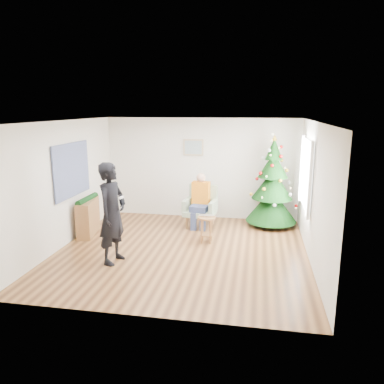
% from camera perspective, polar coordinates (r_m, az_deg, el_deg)
% --- Properties ---
extents(floor, '(5.00, 5.00, 0.00)m').
position_cam_1_polar(floor, '(7.73, -1.53, -8.93)').
color(floor, brown).
rests_on(floor, ground).
extents(ceiling, '(5.00, 5.00, 0.00)m').
position_cam_1_polar(ceiling, '(7.18, -1.66, 10.72)').
color(ceiling, white).
rests_on(ceiling, wall_back).
extents(wall_back, '(5.00, 0.00, 5.00)m').
position_cam_1_polar(wall_back, '(9.76, 1.39, 3.61)').
color(wall_back, silver).
rests_on(wall_back, floor).
extents(wall_front, '(5.00, 0.00, 5.00)m').
position_cam_1_polar(wall_front, '(5.01, -7.44, -5.48)').
color(wall_front, silver).
rests_on(wall_front, floor).
extents(wall_left, '(0.00, 5.00, 5.00)m').
position_cam_1_polar(wall_left, '(8.22, -18.93, 1.16)').
color(wall_left, silver).
rests_on(wall_left, floor).
extents(wall_right, '(0.00, 5.00, 5.00)m').
position_cam_1_polar(wall_right, '(7.27, 18.08, -0.24)').
color(wall_right, silver).
rests_on(wall_right, floor).
extents(window_panel, '(0.04, 1.30, 1.40)m').
position_cam_1_polar(window_panel, '(8.20, 17.06, 2.69)').
color(window_panel, white).
rests_on(window_panel, wall_right).
extents(curtains, '(0.05, 1.75, 1.50)m').
position_cam_1_polar(curtains, '(8.20, 16.85, 2.70)').
color(curtains, white).
rests_on(curtains, wall_right).
extents(christmas_tree, '(1.23, 1.23, 2.23)m').
position_cam_1_polar(christmas_tree, '(9.27, 12.14, 0.95)').
color(christmas_tree, '#3F2816').
rests_on(christmas_tree, floor).
extents(stool, '(0.38, 0.38, 0.58)m').
position_cam_1_polar(stool, '(8.09, 2.20, -5.69)').
color(stool, brown).
rests_on(stool, floor).
extents(laptop, '(0.34, 0.24, 0.02)m').
position_cam_1_polar(laptop, '(8.01, 2.22, -3.70)').
color(laptop, silver).
rests_on(laptop, stool).
extents(armchair, '(0.83, 0.77, 1.00)m').
position_cam_1_polar(armchair, '(9.16, 1.34, -2.98)').
color(armchair, '#8DA484').
rests_on(armchair, floor).
extents(seated_person, '(0.45, 0.63, 1.31)m').
position_cam_1_polar(seated_person, '(9.03, 1.25, -1.21)').
color(seated_person, navy).
rests_on(seated_person, armchair).
extents(standing_man, '(0.57, 0.76, 1.90)m').
position_cam_1_polar(standing_man, '(7.06, -12.06, -3.19)').
color(standing_man, black).
rests_on(standing_man, floor).
extents(game_controller, '(0.06, 0.13, 0.04)m').
position_cam_1_polar(game_controller, '(6.88, -10.71, -0.83)').
color(game_controller, white).
rests_on(game_controller, standing_man).
extents(console, '(0.48, 1.04, 0.80)m').
position_cam_1_polar(console, '(8.91, -15.55, -3.71)').
color(console, brown).
rests_on(console, floor).
extents(garland, '(0.14, 0.90, 0.14)m').
position_cam_1_polar(garland, '(8.80, -15.71, -1.09)').
color(garland, black).
rests_on(garland, console).
extents(tapestry, '(0.03, 1.50, 1.15)m').
position_cam_1_polar(tapestry, '(8.42, -17.83, 3.23)').
color(tapestry, black).
rests_on(tapestry, wall_left).
extents(framed_picture, '(0.52, 0.05, 0.42)m').
position_cam_1_polar(framed_picture, '(9.69, 0.20, 6.82)').
color(framed_picture, tan).
rests_on(framed_picture, wall_back).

